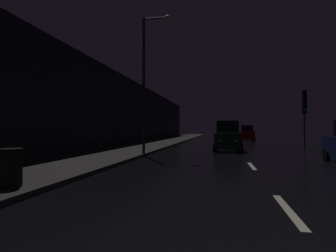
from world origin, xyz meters
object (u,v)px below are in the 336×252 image
at_px(car_distant_taillights, 247,134).
at_px(streetlamp_overhead, 151,65).
at_px(traffic_light_far_right, 304,106).
at_px(trash_bin_curbside, 11,167).
at_px(car_approaching_headlights, 227,137).

bearing_deg(car_distant_taillights, streetlamp_overhead, 161.44).
relative_size(traffic_light_far_right, streetlamp_overhead, 0.59).
xyz_separation_m(traffic_light_far_right, streetlamp_overhead, (-10.58, -8.64, 1.82)).
bearing_deg(trash_bin_curbside, traffic_light_far_right, 56.27).
distance_m(traffic_light_far_right, streetlamp_overhead, 13.78).
xyz_separation_m(traffic_light_far_right, car_approaching_headlights, (-6.22, -3.58, -2.42)).
bearing_deg(traffic_light_far_right, car_distant_taillights, -168.48).
height_order(car_approaching_headlights, car_distant_taillights, car_approaching_headlights).
height_order(streetlamp_overhead, trash_bin_curbside, streetlamp_overhead).
distance_m(trash_bin_curbside, car_distant_taillights, 31.51).
bearing_deg(car_approaching_headlights, car_distant_taillights, 170.13).
xyz_separation_m(car_approaching_headlights, car_distant_taillights, (2.86, 16.44, -0.05)).
bearing_deg(car_approaching_headlights, trash_bin_curbside, -21.47).
distance_m(streetlamp_overhead, car_distant_taillights, 23.09).
distance_m(trash_bin_curbside, car_approaching_headlights, 14.99).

